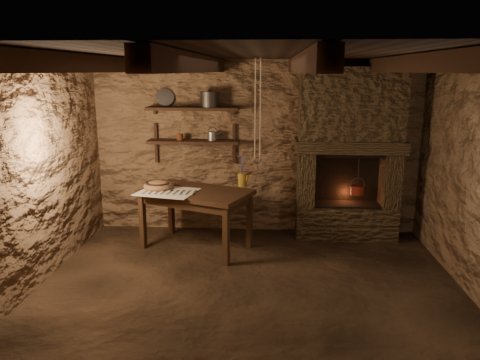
# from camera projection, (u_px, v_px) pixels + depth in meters

# --- Properties ---
(floor) EXTENTS (4.50, 4.50, 0.00)m
(floor) POSITION_uv_depth(u_px,v_px,m) (249.00, 292.00, 4.86)
(floor) COLOR black
(floor) RESTS_ON ground
(back_wall) EXTENTS (4.50, 0.04, 2.40)m
(back_wall) POSITION_uv_depth(u_px,v_px,m) (256.00, 148.00, 6.53)
(back_wall) COLOR brown
(back_wall) RESTS_ON floor
(front_wall) EXTENTS (4.50, 0.04, 2.40)m
(front_wall) POSITION_uv_depth(u_px,v_px,m) (233.00, 261.00, 2.64)
(front_wall) COLOR brown
(front_wall) RESTS_ON floor
(left_wall) EXTENTS (0.04, 4.00, 2.40)m
(left_wall) POSITION_uv_depth(u_px,v_px,m) (27.00, 177.00, 4.73)
(left_wall) COLOR brown
(left_wall) RESTS_ON floor
(ceiling) EXTENTS (4.50, 4.00, 0.04)m
(ceiling) POSITION_uv_depth(u_px,v_px,m) (250.00, 54.00, 4.31)
(ceiling) COLOR black
(ceiling) RESTS_ON back_wall
(beam_far_left) EXTENTS (0.14, 3.95, 0.16)m
(beam_far_left) POSITION_uv_depth(u_px,v_px,m) (92.00, 64.00, 4.43)
(beam_far_left) COLOR black
(beam_far_left) RESTS_ON ceiling
(beam_mid_left) EXTENTS (0.14, 3.95, 0.16)m
(beam_mid_left) POSITION_uv_depth(u_px,v_px,m) (196.00, 64.00, 4.36)
(beam_mid_left) COLOR black
(beam_mid_left) RESTS_ON ceiling
(beam_mid_right) EXTENTS (0.14, 3.95, 0.16)m
(beam_mid_right) POSITION_uv_depth(u_px,v_px,m) (304.00, 64.00, 4.30)
(beam_mid_right) COLOR black
(beam_mid_right) RESTS_ON ceiling
(beam_far_right) EXTENTS (0.14, 3.95, 0.16)m
(beam_far_right) POSITION_uv_depth(u_px,v_px,m) (415.00, 64.00, 4.24)
(beam_far_right) COLOR black
(beam_far_right) RESTS_ON ceiling
(shelf_lower) EXTENTS (1.25, 0.30, 0.04)m
(shelf_lower) POSITION_uv_depth(u_px,v_px,m) (193.00, 142.00, 6.40)
(shelf_lower) COLOR black
(shelf_lower) RESTS_ON back_wall
(shelf_upper) EXTENTS (1.25, 0.30, 0.04)m
(shelf_upper) POSITION_uv_depth(u_px,v_px,m) (193.00, 109.00, 6.30)
(shelf_upper) COLOR black
(shelf_upper) RESTS_ON back_wall
(hearth) EXTENTS (1.43, 0.51, 2.30)m
(hearth) POSITION_uv_depth(u_px,v_px,m) (349.00, 149.00, 6.22)
(hearth) COLOR #332619
(hearth) RESTS_ON floor
(work_table) EXTENTS (1.54, 1.24, 0.77)m
(work_table) POSITION_uv_depth(u_px,v_px,m) (196.00, 217.00, 6.00)
(work_table) COLOR black
(work_table) RESTS_ON floor
(linen_cloth) EXTENTS (0.80, 0.70, 0.01)m
(linen_cloth) POSITION_uv_depth(u_px,v_px,m) (167.00, 192.00, 5.82)
(linen_cloth) COLOR white
(linen_cloth) RESTS_ON work_table
(pewter_cutlery_row) EXTENTS (0.62, 0.35, 0.01)m
(pewter_cutlery_row) POSITION_uv_depth(u_px,v_px,m) (167.00, 192.00, 5.80)
(pewter_cutlery_row) COLOR gray
(pewter_cutlery_row) RESTS_ON linen_cloth
(drinking_glasses) EXTENTS (0.22, 0.07, 0.09)m
(drinking_glasses) POSITION_uv_depth(u_px,v_px,m) (171.00, 185.00, 5.94)
(drinking_glasses) COLOR silver
(drinking_glasses) RESTS_ON linen_cloth
(stoneware_jug) EXTENTS (0.13, 0.12, 0.41)m
(stoneware_jug) POSITION_uv_depth(u_px,v_px,m) (243.00, 173.00, 6.09)
(stoneware_jug) COLOR #AD8021
(stoneware_jug) RESTS_ON work_table
(wooden_bowl) EXTENTS (0.48, 0.48, 0.13)m
(wooden_bowl) POSITION_uv_depth(u_px,v_px,m) (158.00, 186.00, 5.96)
(wooden_bowl) COLOR #9D6944
(wooden_bowl) RESTS_ON work_table
(iron_stockpot) EXTENTS (0.33, 0.33, 0.19)m
(iron_stockpot) POSITION_uv_depth(u_px,v_px,m) (210.00, 100.00, 6.26)
(iron_stockpot) COLOR #312E2C
(iron_stockpot) RESTS_ON shelf_upper
(tin_pan) EXTENTS (0.27, 0.18, 0.24)m
(tin_pan) POSITION_uv_depth(u_px,v_px,m) (165.00, 97.00, 6.39)
(tin_pan) COLOR #979893
(tin_pan) RESTS_ON shelf_upper
(small_kettle) EXTENTS (0.21, 0.18, 0.18)m
(small_kettle) POSITION_uv_depth(u_px,v_px,m) (212.00, 136.00, 6.37)
(small_kettle) COLOR #979893
(small_kettle) RESTS_ON shelf_lower
(rusty_tin) EXTENTS (0.10, 0.10, 0.08)m
(rusty_tin) POSITION_uv_depth(u_px,v_px,m) (180.00, 137.00, 6.40)
(rusty_tin) COLOR #562511
(rusty_tin) RESTS_ON shelf_lower
(red_pot) EXTENTS (0.22, 0.22, 0.54)m
(red_pot) POSITION_uv_depth(u_px,v_px,m) (357.00, 189.00, 6.29)
(red_pot) COLOR maroon
(red_pot) RESTS_ON hearth
(hanging_ropes) EXTENTS (0.08, 0.08, 1.20)m
(hanging_ropes) POSITION_uv_depth(u_px,v_px,m) (258.00, 110.00, 5.47)
(hanging_ropes) COLOR #C2AD89
(hanging_ropes) RESTS_ON ceiling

